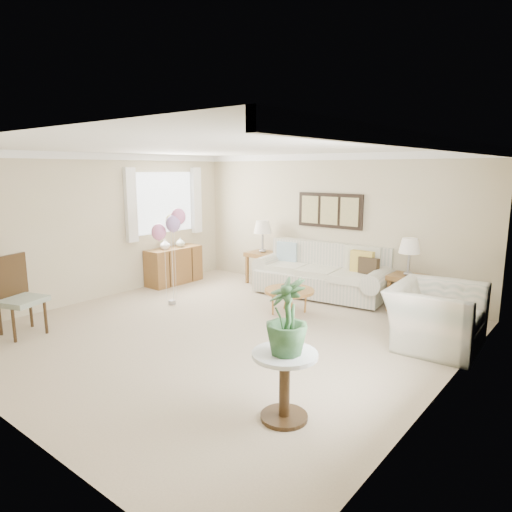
# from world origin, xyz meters

# --- Properties ---
(ground_plane) EXTENTS (6.00, 6.00, 0.00)m
(ground_plane) POSITION_xyz_m (0.00, 0.00, 0.00)
(ground_plane) COLOR tan
(room_shell) EXTENTS (6.04, 6.04, 2.60)m
(room_shell) POSITION_xyz_m (-0.11, 0.09, 1.63)
(room_shell) COLOR #C1B499
(room_shell) RESTS_ON ground
(wall_art_triptych) EXTENTS (1.35, 0.06, 0.65)m
(wall_art_triptych) POSITION_xyz_m (0.00, 2.96, 1.55)
(wall_art_triptych) COLOR black
(wall_art_triptych) RESTS_ON ground
(sofa) EXTENTS (2.72, 1.25, 0.96)m
(sofa) POSITION_xyz_m (0.09, 2.61, 0.38)
(sofa) COLOR beige
(sofa) RESTS_ON ground
(end_table_left) EXTENTS (0.59, 0.54, 0.64)m
(end_table_left) POSITION_xyz_m (-1.36, 2.66, 0.54)
(end_table_left) COLOR brown
(end_table_left) RESTS_ON ground
(end_table_right) EXTENTS (0.56, 0.51, 0.61)m
(end_table_right) POSITION_xyz_m (1.67, 2.64, 0.51)
(end_table_right) COLOR brown
(end_table_right) RESTS_ON ground
(lamp_left) EXTENTS (0.37, 0.37, 0.65)m
(lamp_left) POSITION_xyz_m (-1.36, 2.66, 1.14)
(lamp_left) COLOR gray
(lamp_left) RESTS_ON end_table_left
(lamp_right) EXTENTS (0.35, 0.35, 0.62)m
(lamp_right) POSITION_xyz_m (1.67, 2.64, 1.08)
(lamp_right) COLOR gray
(lamp_right) RESTS_ON end_table_right
(coffee_table) EXTENTS (0.81, 0.81, 0.41)m
(coffee_table) POSITION_xyz_m (0.24, 1.31, 0.38)
(coffee_table) COLOR #A87A31
(coffee_table) RESTS_ON ground
(decor_bowl) EXTENTS (0.35, 0.35, 0.07)m
(decor_bowl) POSITION_xyz_m (0.27, 1.30, 0.44)
(decor_bowl) COLOR #312B27
(decor_bowl) RESTS_ON coffee_table
(armchair) EXTENTS (1.17, 1.32, 0.81)m
(armchair) POSITION_xyz_m (2.52, 1.40, 0.41)
(armchair) COLOR beige
(armchair) RESTS_ON ground
(side_table) EXTENTS (0.61, 0.61, 0.67)m
(side_table) POSITION_xyz_m (2.01, -1.34, 0.50)
(side_table) COLOR silver
(side_table) RESTS_ON ground
(potted_plant) EXTENTS (0.52, 0.52, 0.70)m
(potted_plant) POSITION_xyz_m (2.04, -1.36, 1.02)
(potted_plant) COLOR #234824
(potted_plant) RESTS_ON side_table
(accent_chair) EXTENTS (0.70, 0.70, 1.12)m
(accent_chair) POSITION_xyz_m (-2.27, -1.83, 0.58)
(accent_chair) COLOR gray
(accent_chair) RESTS_ON ground
(credenza) EXTENTS (0.46, 1.20, 0.74)m
(credenza) POSITION_xyz_m (-2.76, 1.50, 0.37)
(credenza) COLOR brown
(credenza) RESTS_ON ground
(vase_white) EXTENTS (0.21, 0.21, 0.21)m
(vase_white) POSITION_xyz_m (-2.74, 1.27, 0.84)
(vase_white) COLOR white
(vase_white) RESTS_ON credenza
(vase_sage) EXTENTS (0.23, 0.23, 0.19)m
(vase_sage) POSITION_xyz_m (-2.74, 1.67, 0.84)
(vase_sage) COLOR #AEB9A3
(vase_sage) RESTS_ON credenza
(balloon_cluster) EXTENTS (0.54, 0.46, 1.68)m
(balloon_cluster) POSITION_xyz_m (-1.62, 0.47, 1.41)
(balloon_cluster) COLOR gray
(balloon_cluster) RESTS_ON ground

